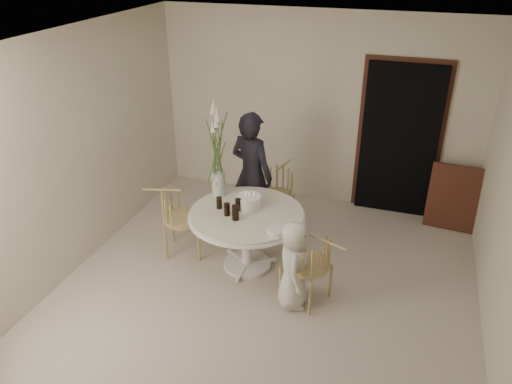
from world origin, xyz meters
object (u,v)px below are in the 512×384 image
(table, at_px, (247,221))
(girl, at_px, (252,174))
(chair_left, at_px, (173,211))
(chair_right, at_px, (316,261))
(flower_vase, at_px, (217,151))
(boy, at_px, (293,265))
(birthday_cake, at_px, (249,201))
(chair_far, at_px, (279,187))

(table, height_order, girl, girl)
(table, distance_m, girl, 0.83)
(table, relative_size, girl, 0.81)
(chair_left, xyz_separation_m, girl, (0.74, 0.75, 0.26))
(chair_right, relative_size, flower_vase, 0.70)
(boy, height_order, birthday_cake, boy)
(table, xyz_separation_m, flower_vase, (-0.46, 0.30, 0.68))
(chair_left, xyz_separation_m, boy, (1.63, -0.54, -0.06))
(chair_left, relative_size, birthday_cake, 3.05)
(chair_right, bearing_deg, table, -93.13)
(birthday_cake, bearing_deg, flower_vase, 159.45)
(flower_vase, bearing_deg, birthday_cake, -20.55)
(chair_left, height_order, girl, girl)
(chair_left, bearing_deg, birthday_cake, -98.47)
(chair_far, distance_m, flower_vase, 1.23)
(table, xyz_separation_m, chair_far, (0.07, 1.10, -0.08))
(table, relative_size, flower_vase, 1.11)
(chair_far, xyz_separation_m, girl, (-0.28, -0.32, 0.29))
(table, bearing_deg, birthday_cake, 97.47)
(flower_vase, bearing_deg, chair_right, -27.93)
(chair_left, relative_size, boy, 0.87)
(table, xyz_separation_m, girl, (-0.20, 0.78, 0.21))
(chair_right, height_order, flower_vase, flower_vase)
(chair_right, height_order, girl, girl)
(flower_vase, bearing_deg, boy, -35.19)
(chair_far, relative_size, flower_vase, 0.69)
(girl, height_order, flower_vase, flower_vase)
(table, relative_size, chair_far, 1.61)
(girl, bearing_deg, boy, 142.82)
(boy, bearing_deg, chair_left, 57.49)
(chair_right, relative_size, birthday_cake, 2.97)
(chair_far, relative_size, birthday_cake, 2.90)
(chair_far, height_order, chair_right, chair_right)
(chair_right, height_order, boy, boy)
(chair_right, xyz_separation_m, girl, (-1.11, 1.20, 0.28))
(birthday_cake, distance_m, flower_vase, 0.69)
(table, relative_size, birthday_cake, 4.68)
(table, relative_size, chair_right, 1.58)
(chair_far, bearing_deg, table, -82.18)
(boy, relative_size, flower_vase, 0.83)
(boy, height_order, flower_vase, flower_vase)
(chair_left, bearing_deg, boy, -123.25)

